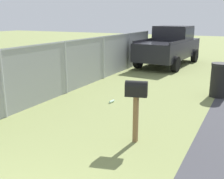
# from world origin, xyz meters

# --- Properties ---
(mailbox) EXTENTS (0.31, 0.49, 1.32)m
(mailbox) POSITION_xyz_m (4.14, -0.27, 1.05)
(mailbox) COLOR brown
(mailbox) RESTS_ON ground
(pickup_truck) EXTENTS (5.37, 2.50, 2.09)m
(pickup_truck) POSITION_xyz_m (14.01, 1.78, 1.11)
(pickup_truck) COLOR black
(pickup_truck) RESTS_ON ground
(trash_bin) EXTENTS (0.60, 0.60, 1.12)m
(trash_bin) POSITION_xyz_m (8.53, -1.41, 0.56)
(trash_bin) COLOR black
(trash_bin) RESTS_ON ground
(fence_section) EXTENTS (13.39, 0.07, 1.79)m
(fence_section) POSITION_xyz_m (7.93, 3.31, 0.96)
(fence_section) COLOR #9EA3A8
(fence_section) RESTS_ON ground
(litter_bottle_midfield_a) EXTENTS (0.23, 0.10, 0.07)m
(litter_bottle_midfield_a) POSITION_xyz_m (6.33, 1.42, 0.04)
(litter_bottle_midfield_a) COLOR #B2D8BF
(litter_bottle_midfield_a) RESTS_ON ground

